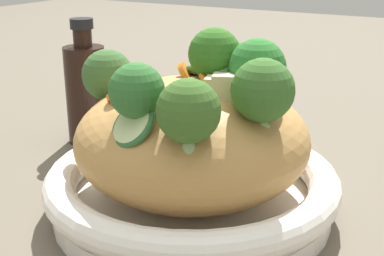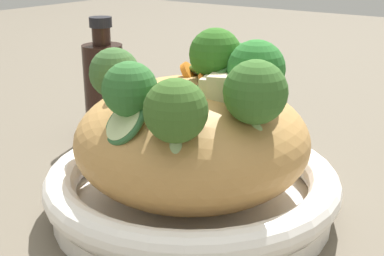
{
  "view_description": "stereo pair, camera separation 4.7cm",
  "coord_description": "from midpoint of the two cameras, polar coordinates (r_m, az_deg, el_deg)",
  "views": [
    {
      "loc": [
        -0.22,
        0.39,
        0.24
      ],
      "look_at": [
        0.0,
        0.0,
        0.08
      ],
      "focal_mm": 49.57,
      "sensor_mm": 36.0,
      "label": 1
    },
    {
      "loc": [
        -0.26,
        0.36,
        0.24
      ],
      "look_at": [
        0.0,
        0.0,
        0.08
      ],
      "focal_mm": 49.57,
      "sensor_mm": 36.0,
      "label": 2
    }
  ],
  "objects": [
    {
      "name": "ground_plane",
      "position": [
        0.51,
        -2.71,
        -8.88
      ],
      "size": [
        3.0,
        3.0,
        0.0
      ],
      "primitive_type": "plane",
      "color": "brown"
    },
    {
      "name": "serving_bowl",
      "position": [
        0.49,
        -2.75,
        -6.44
      ],
      "size": [
        0.27,
        0.27,
        0.05
      ],
      "color": "white",
      "rests_on": "ground_plane"
    },
    {
      "name": "noodle_heap",
      "position": [
        0.48,
        -2.82,
        -1.26
      ],
      "size": [
        0.21,
        0.21,
        0.11
      ],
      "color": "#B88749",
      "rests_on": "serving_bowl"
    },
    {
      "name": "broccoli_florets",
      "position": [
        0.44,
        -2.48,
        5.13
      ],
      "size": [
        0.23,
        0.15,
        0.08
      ],
      "color": "#97BA75",
      "rests_on": "serving_bowl"
    },
    {
      "name": "carrot_coins",
      "position": [
        0.46,
        -3.08,
        4.9
      ],
      "size": [
        0.1,
        0.09,
        0.03
      ],
      "color": "orange",
      "rests_on": "serving_bowl"
    },
    {
      "name": "zucchini_slices",
      "position": [
        0.45,
        -3.28,
        4.15
      ],
      "size": [
        0.07,
        0.16,
        0.05
      ],
      "color": "#C1E198",
      "rests_on": "serving_bowl"
    },
    {
      "name": "chicken_chunks",
      "position": [
        0.43,
        1.78,
        3.97
      ],
      "size": [
        0.06,
        0.05,
        0.03
      ],
      "color": "beige",
      "rests_on": "serving_bowl"
    },
    {
      "name": "soy_sauce_bottle",
      "position": [
        0.67,
        -13.31,
        3.84
      ],
      "size": [
        0.05,
        0.05,
        0.15
      ],
      "color": "black",
      "rests_on": "ground_plane"
    }
  ]
}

